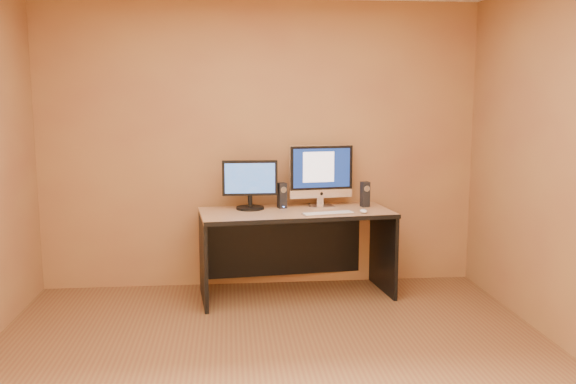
% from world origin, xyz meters
% --- Properties ---
extents(floor, '(4.00, 4.00, 0.00)m').
position_xyz_m(floor, '(0.00, 0.00, 0.00)').
color(floor, brown).
rests_on(floor, ground).
extents(walls, '(4.00, 4.00, 2.60)m').
position_xyz_m(walls, '(0.00, 0.00, 1.30)').
color(walls, olive).
rests_on(walls, ground).
extents(desk, '(1.71, 0.89, 0.76)m').
position_xyz_m(desk, '(0.28, 1.59, 0.38)').
color(desk, '#AD7E56').
rests_on(desk, ground).
extents(imac, '(0.61, 0.29, 0.57)m').
position_xyz_m(imac, '(0.54, 1.79, 1.04)').
color(imac, silver).
rests_on(imac, desk).
extents(second_monitor, '(0.49, 0.25, 0.43)m').
position_xyz_m(second_monitor, '(-0.11, 1.72, 0.98)').
color(second_monitor, black).
rests_on(second_monitor, desk).
extents(speaker_left, '(0.09, 0.09, 0.23)m').
position_xyz_m(speaker_left, '(0.17, 1.75, 0.87)').
color(speaker_left, black).
rests_on(speaker_left, desk).
extents(speaker_right, '(0.08, 0.09, 0.23)m').
position_xyz_m(speaker_right, '(0.92, 1.74, 0.87)').
color(speaker_right, black).
rests_on(speaker_right, desk).
extents(keyboard, '(0.46, 0.21, 0.02)m').
position_xyz_m(keyboard, '(0.53, 1.40, 0.77)').
color(keyboard, silver).
rests_on(keyboard, desk).
extents(mouse, '(0.07, 0.11, 0.04)m').
position_xyz_m(mouse, '(0.84, 1.43, 0.78)').
color(mouse, silver).
rests_on(mouse, desk).
extents(cable_a, '(0.08, 0.22, 0.01)m').
position_xyz_m(cable_a, '(0.55, 1.87, 0.76)').
color(cable_a, black).
rests_on(cable_a, desk).
extents(cable_b, '(0.04, 0.18, 0.01)m').
position_xyz_m(cable_b, '(0.44, 1.88, 0.76)').
color(cable_b, black).
rests_on(cable_b, desk).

